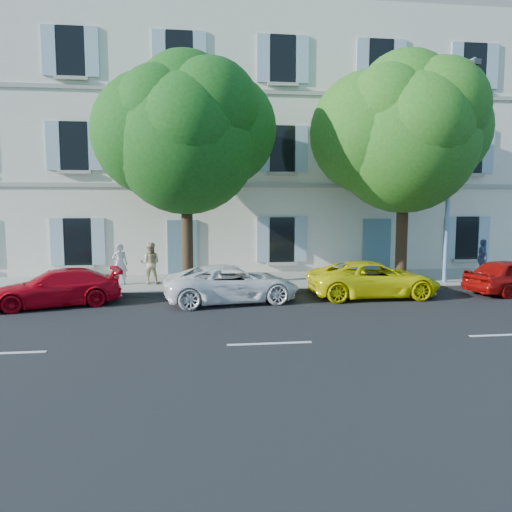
{
  "coord_description": "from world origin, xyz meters",
  "views": [
    {
      "loc": [
        -1.75,
        -15.22,
        3.32
      ],
      "look_at": [
        0.44,
        2.0,
        1.4
      ],
      "focal_mm": 35.0,
      "sensor_mm": 36.0,
      "label": 1
    }
  ],
  "objects": [
    {
      "name": "ground",
      "position": [
        0.0,
        0.0,
        0.0
      ],
      "size": [
        90.0,
        90.0,
        0.0
      ],
      "primitive_type": "plane",
      "color": "black"
    },
    {
      "name": "sidewalk",
      "position": [
        0.0,
        4.45,
        0.07
      ],
      "size": [
        36.0,
        4.5,
        0.15
      ],
      "primitive_type": "cube",
      "color": "#A09E96",
      "rests_on": "ground"
    },
    {
      "name": "kerb",
      "position": [
        0.0,
        2.28,
        0.08
      ],
      "size": [
        36.0,
        0.16,
        0.16
      ],
      "primitive_type": "cube",
      "color": "#9E998E",
      "rests_on": "ground"
    },
    {
      "name": "building",
      "position": [
        0.0,
        10.2,
        6.0
      ],
      "size": [
        28.0,
        7.0,
        12.0
      ],
      "primitive_type": "cube",
      "color": "silver",
      "rests_on": "ground"
    },
    {
      "name": "car_red_coupe",
      "position": [
        -6.08,
        1.05,
        0.58
      ],
      "size": [
        4.29,
        2.66,
        1.16
      ],
      "primitive_type": "imported",
      "rotation": [
        0.0,
        0.0,
        4.99
      ],
      "color": "red",
      "rests_on": "ground"
    },
    {
      "name": "car_white_coupe",
      "position": [
        -0.5,
        0.92,
        0.62
      ],
      "size": [
        4.7,
        2.72,
        1.23
      ],
      "primitive_type": "imported",
      "rotation": [
        0.0,
        0.0,
        1.73
      ],
      "color": "white",
      "rests_on": "ground"
    },
    {
      "name": "car_yellow_supercar",
      "position": [
        4.44,
        1.18,
        0.63
      ],
      "size": [
        4.52,
        2.11,
        1.25
      ],
      "primitive_type": "imported",
      "rotation": [
        0.0,
        0.0,
        1.58
      ],
      "color": "yellow",
      "rests_on": "ground"
    },
    {
      "name": "tree_left",
      "position": [
        -1.95,
        3.39,
        5.48
      ],
      "size": [
        5.34,
        5.34,
        8.28
      ],
      "color": "#3A2819",
      "rests_on": "sidewalk"
    },
    {
      "name": "tree_right",
      "position": [
        6.31,
        3.25,
        5.6
      ],
      "size": [
        5.51,
        5.51,
        8.49
      ],
      "color": "#3A2819",
      "rests_on": "sidewalk"
    },
    {
      "name": "street_lamp",
      "position": [
        8.01,
        2.83,
        4.75
      ],
      "size": [
        0.28,
        1.73,
        8.13
      ],
      "color": "#7293BF",
      "rests_on": "sidewalk"
    },
    {
      "name": "pedestrian_a",
      "position": [
        -4.51,
        4.08,
        0.93
      ],
      "size": [
        0.6,
        0.42,
        1.56
      ],
      "primitive_type": "imported",
      "rotation": [
        0.0,
        0.0,
        3.23
      ],
      "color": "silver",
      "rests_on": "sidewalk"
    },
    {
      "name": "pedestrian_b",
      "position": [
        -3.38,
        4.06,
        0.95
      ],
      "size": [
        0.83,
        0.68,
        1.59
      ],
      "primitive_type": "imported",
      "rotation": [
        0.0,
        0.0,
        3.04
      ],
      "color": "#C6B67F",
      "rests_on": "sidewalk"
    },
    {
      "name": "pedestrian_c",
      "position": [
        10.04,
        3.74,
        0.96
      ],
      "size": [
        0.64,
        1.02,
        1.61
      ],
      "primitive_type": "imported",
      "rotation": [
        0.0,
        0.0,
        1.29
      ],
      "color": "#4A5B89",
      "rests_on": "sidewalk"
    }
  ]
}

